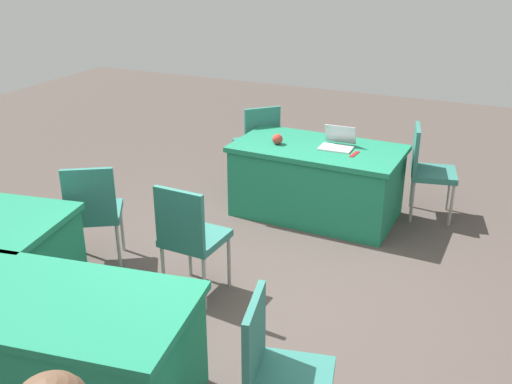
% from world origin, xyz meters
% --- Properties ---
extents(ground_plane, '(14.40, 14.40, 0.00)m').
position_xyz_m(ground_plane, '(0.00, 0.00, 0.00)').
color(ground_plane, '#4C423D').
extents(table_foreground, '(1.70, 0.95, 0.75)m').
position_xyz_m(table_foreground, '(0.11, -1.74, 0.38)').
color(table_foreground, '#1E7A56').
rests_on(table_foreground, ground).
extents(table_mid_left, '(1.85, 1.12, 0.75)m').
position_xyz_m(table_mid_left, '(0.66, 1.49, 0.38)').
color(table_mid_left, '#1E7A56').
rests_on(table_mid_left, ground).
extents(chair_near_front, '(0.61, 0.61, 0.96)m').
position_xyz_m(chair_near_front, '(1.49, 0.06, 0.55)').
color(chair_near_front, '#9E9993').
rests_on(chair_near_front, ground).
extents(chair_tucked_left, '(0.53, 0.53, 0.95)m').
position_xyz_m(chair_tucked_left, '(-0.70, 1.27, 0.54)').
color(chair_tucked_left, '#9E9993').
rests_on(chair_tucked_left, ground).
extents(chair_tucked_right, '(0.46, 0.46, 0.97)m').
position_xyz_m(chair_tucked_right, '(0.50, 0.14, 0.56)').
color(chair_tucked_right, '#9E9993').
rests_on(chair_tucked_right, ground).
extents(chair_aisle, '(0.52, 0.52, 0.95)m').
position_xyz_m(chair_aisle, '(-0.91, -2.18, 0.54)').
color(chair_aisle, '#9E9993').
rests_on(chair_aisle, ground).
extents(chair_back_row, '(0.62, 0.62, 0.95)m').
position_xyz_m(chair_back_row, '(1.00, -2.25, 0.54)').
color(chair_back_row, '#9E9993').
rests_on(chair_back_row, ground).
extents(laptop_silver, '(0.33, 0.30, 0.21)m').
position_xyz_m(laptop_silver, '(-0.07, -1.78, 0.79)').
color(laptop_silver, silver).
rests_on(laptop_silver, table_foreground).
extents(yarn_ball, '(0.11, 0.11, 0.11)m').
position_xyz_m(yarn_ball, '(0.51, -1.64, 0.80)').
color(yarn_ball, '#B2382D').
rests_on(yarn_ball, table_foreground).
extents(scissors_red, '(0.05, 0.18, 0.01)m').
position_xyz_m(scissors_red, '(-0.29, -1.65, 0.75)').
color(scissors_red, red).
rests_on(scissors_red, table_foreground).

